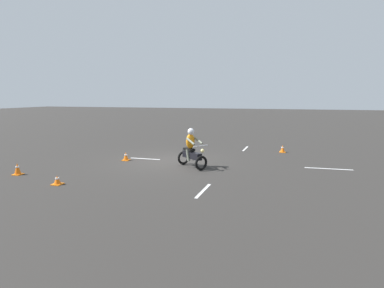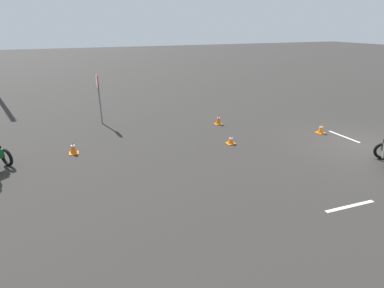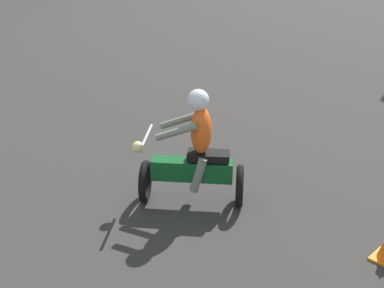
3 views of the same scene
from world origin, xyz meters
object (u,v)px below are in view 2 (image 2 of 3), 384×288
at_px(stop_sign, 98,89).
at_px(traffic_cone_mid_center, 73,148).
at_px(traffic_cone_near_left, 231,140).
at_px(traffic_cone_mid_left, 321,129).
at_px(traffic_cone_near_right, 218,120).

height_order(stop_sign, traffic_cone_mid_center, stop_sign).
xyz_separation_m(traffic_cone_near_left, traffic_cone_mid_left, (-0.37, -4.15, 0.04)).
distance_m(stop_sign, traffic_cone_near_left, 6.44).
xyz_separation_m(traffic_cone_near_left, traffic_cone_near_right, (2.38, -0.67, 0.07)).
distance_m(traffic_cone_near_left, traffic_cone_mid_center, 5.84).
bearing_deg(traffic_cone_near_left, stop_sign, 43.73).
xyz_separation_m(stop_sign, traffic_cone_mid_center, (-3.25, 1.36, -1.42)).
height_order(traffic_cone_near_left, traffic_cone_mid_left, traffic_cone_mid_left).
relative_size(stop_sign, traffic_cone_near_right, 4.97).
bearing_deg(stop_sign, traffic_cone_mid_center, 157.30).
height_order(traffic_cone_near_right, traffic_cone_mid_center, traffic_cone_near_right).
relative_size(traffic_cone_near_left, traffic_cone_mid_center, 0.73).
xyz_separation_m(stop_sign, traffic_cone_near_left, (-4.53, -4.33, -1.48)).
height_order(stop_sign, traffic_cone_near_right, stop_sign).
height_order(stop_sign, traffic_cone_mid_left, stop_sign).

